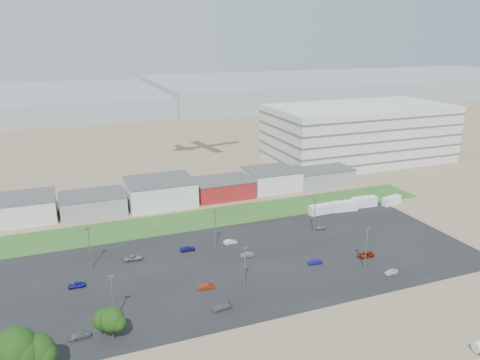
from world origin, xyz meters
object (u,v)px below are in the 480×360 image
parked_car_6 (188,249)px  parked_car_8 (321,227)px  parked_car_11 (230,242)px  parked_car_1 (315,262)px  parked_car_3 (222,307)px  parked_car_2 (391,272)px  parked_car_5 (77,285)px  parked_car_9 (134,258)px  parked_car_7 (247,255)px  parked_car_4 (206,286)px  parked_car_0 (365,255)px  parked_car_10 (80,335)px  box_trailer_a (321,209)px

parked_car_6 → parked_car_8: size_ratio=1.27×
parked_car_6 → parked_car_11: (12.05, -0.06, 0.03)m
parked_car_1 → parked_car_3: parked_car_3 is taller
parked_car_2 → parked_car_3: 42.56m
parked_car_5 → parked_car_9: (14.17, 8.89, 0.01)m
parked_car_1 → parked_car_7: 17.39m
parked_car_5 → parked_car_8: (68.70, 8.82, -0.10)m
parked_car_2 → parked_car_6: (-41.90, 29.97, -0.02)m
parked_car_2 → parked_car_4: bearing=-105.9°
parked_car_0 → parked_car_2: parked_car_2 is taller
parked_car_6 → parked_car_7: (13.39, -8.92, -0.01)m
parked_car_0 → parked_car_10: size_ratio=1.06×
parked_car_8 → parked_car_9: (-54.54, 0.07, 0.11)m
parked_car_9 → parked_car_8: bearing=-86.8°
parked_car_9 → parked_car_11: parked_car_9 is taller
box_trailer_a → parked_car_9: 62.01m
parked_car_3 → parked_car_9: 32.18m
parked_car_2 → parked_car_11: size_ratio=0.96×
parked_car_1 → parked_car_2: bearing=58.7°
parked_car_3 → parked_car_4: parked_car_3 is taller
parked_car_2 → parked_car_5: (-70.28, 20.86, 0.03)m
parked_car_0 → parked_car_5: size_ratio=1.16×
parked_car_6 → parked_car_0: bearing=-116.2°
box_trailer_a → parked_car_1: (-19.16, -29.58, -0.91)m
parked_car_2 → parked_car_4: parked_car_2 is taller
parked_car_7 → parked_car_10: (-42.12, -19.94, 0.02)m
box_trailer_a → parked_car_7: bearing=-152.3°
parked_car_6 → parked_car_9: parked_car_9 is taller
parked_car_4 → parked_car_8: (41.59, 20.10, -0.05)m
parked_car_3 → parked_car_5: bearing=-131.2°
parked_car_10 → parked_car_2: bearing=-95.6°
parked_car_1 → parked_car_11: size_ratio=0.95×
parked_car_4 → parked_car_8: bearing=118.7°
parked_car_5 → parked_car_6: bearing=111.5°
parked_car_9 → parked_car_4: bearing=-144.1°
parked_car_3 → parked_car_9: (-13.55, 29.19, 0.06)m
parked_car_2 → parked_car_9: (-56.11, 29.75, 0.05)m
parked_car_0 → parked_car_8: bearing=-174.8°
parked_car_1 → parked_car_2: (14.25, -11.10, 0.02)m
box_trailer_a → parked_car_10: (-75.54, -39.58, -0.90)m
parked_car_2 → parked_car_10: (-70.63, 1.11, -0.01)m
parked_car_5 → parked_car_11: size_ratio=1.01×
parked_car_10 → parked_car_0: bearing=-87.6°
parked_car_7 → parked_car_0: bearing=76.5°
parked_car_1 → parked_car_2: 18.06m
parked_car_0 → parked_car_11: size_ratio=1.17×
parked_car_0 → parked_car_4: bearing=-88.6°
parked_car_9 → parked_car_11: size_ratio=1.26×
box_trailer_a → parked_car_5: (-75.20, -19.83, -0.85)m
parked_car_1 → parked_car_7: (-14.26, 9.95, -0.01)m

